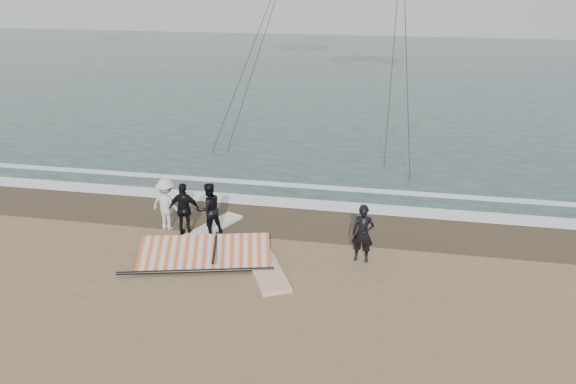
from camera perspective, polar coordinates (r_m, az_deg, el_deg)
name	(u,v)px	position (r m, az deg, el deg)	size (l,w,h in m)	color
ground	(254,293)	(14.38, -3.50, -10.23)	(120.00, 120.00, 0.00)	#8C704C
sea	(356,73)	(45.54, 6.94, 11.94)	(120.00, 54.00, 0.02)	#233838
wet_sand	(288,220)	(18.25, -0.03, -2.88)	(120.00, 2.80, 0.01)	#4C3D2B
foam_near	(295,203)	(19.50, 0.75, -1.14)	(120.00, 0.90, 0.01)	white
foam_far	(303,186)	(21.06, 1.57, 0.62)	(120.00, 0.45, 0.01)	white
man_main	(363,233)	(15.61, 7.62, -4.19)	(0.60, 0.40, 1.66)	black
board_white	(265,267)	(15.41, -2.36, -7.60)	(0.77, 2.77, 0.11)	white
board_cream	(212,227)	(17.81, -7.69, -3.58)	(0.62, 2.31, 0.10)	silver
trio_cluster	(185,207)	(17.43, -10.45, -1.52)	(2.51, 1.05, 1.68)	black
sail_rig	(204,252)	(16.02, -8.48, -6.07)	(4.07, 2.54, 0.49)	black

